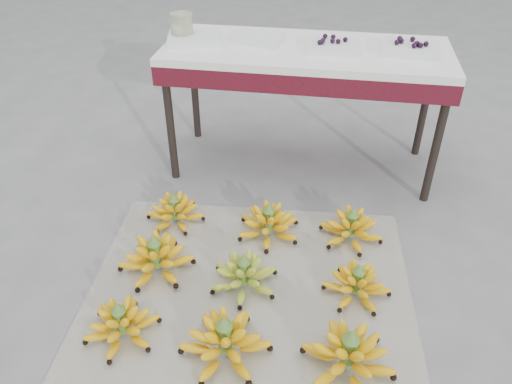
% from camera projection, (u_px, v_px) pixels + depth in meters
% --- Properties ---
extents(ground, '(60.00, 60.00, 0.00)m').
position_uv_depth(ground, '(274.00, 291.00, 1.95)').
color(ground, slate).
rests_on(ground, ground).
extents(newspaper_mat, '(1.32, 1.13, 0.01)m').
position_uv_depth(newspaper_mat, '(250.00, 289.00, 1.95)').
color(newspaper_mat, white).
rests_on(newspaper_mat, ground).
extents(bunch_front_left, '(0.32, 0.32, 0.16)m').
position_uv_depth(bunch_front_left, '(121.00, 324.00, 1.74)').
color(bunch_front_left, '#FBD002').
rests_on(bunch_front_left, newspaper_mat).
extents(bunch_front_center, '(0.37, 0.37, 0.19)m').
position_uv_depth(bunch_front_center, '(225.00, 342.00, 1.67)').
color(bunch_front_center, '#FBD002').
rests_on(bunch_front_center, newspaper_mat).
extents(bunch_front_right, '(0.38, 0.38, 0.19)m').
position_uv_depth(bunch_front_right, '(348.00, 355.00, 1.62)').
color(bunch_front_right, '#FBD002').
rests_on(bunch_front_right, newspaper_mat).
extents(bunch_mid_left, '(0.37, 0.37, 0.18)m').
position_uv_depth(bunch_mid_left, '(156.00, 258.00, 2.01)').
color(bunch_mid_left, '#FBD002').
rests_on(bunch_mid_left, newspaper_mat).
extents(bunch_mid_center, '(0.31, 0.31, 0.17)m').
position_uv_depth(bunch_mid_center, '(244.00, 275.00, 1.93)').
color(bunch_mid_center, '#7EA831').
rests_on(bunch_mid_center, newspaper_mat).
extents(bunch_mid_right, '(0.33, 0.33, 0.15)m').
position_uv_depth(bunch_mid_right, '(357.00, 284.00, 1.90)').
color(bunch_mid_right, '#FBD002').
rests_on(bunch_mid_right, newspaper_mat).
extents(bunch_back_left, '(0.29, 0.29, 0.16)m').
position_uv_depth(bunch_back_left, '(175.00, 212.00, 2.27)').
color(bunch_back_left, '#FBD002').
rests_on(bunch_back_left, newspaper_mat).
extents(bunch_back_center, '(0.36, 0.36, 0.17)m').
position_uv_depth(bunch_back_center, '(269.00, 224.00, 2.19)').
color(bunch_back_center, '#FBD002').
rests_on(bunch_back_center, newspaper_mat).
extents(bunch_back_right, '(0.33, 0.33, 0.17)m').
position_uv_depth(bunch_back_right, '(351.00, 228.00, 2.17)').
color(bunch_back_right, '#FBD002').
rests_on(bunch_back_right, newspaper_mat).
extents(vendor_table, '(1.35, 0.54, 0.65)m').
position_uv_depth(vendor_table, '(306.00, 62.00, 2.38)').
color(vendor_table, black).
rests_on(vendor_table, ground).
extents(tray_far_left, '(0.29, 0.23, 0.04)m').
position_uv_depth(tray_far_left, '(195.00, 38.00, 2.39)').
color(tray_far_left, silver).
rests_on(tray_far_left, vendor_table).
extents(tray_left, '(0.25, 0.20, 0.04)m').
position_uv_depth(tray_left, '(259.00, 38.00, 2.39)').
color(tray_left, silver).
rests_on(tray_left, vendor_table).
extents(tray_right, '(0.24, 0.17, 0.06)m').
position_uv_depth(tray_right, '(333.00, 46.00, 2.30)').
color(tray_right, silver).
rests_on(tray_right, vendor_table).
extents(tray_far_right, '(0.27, 0.20, 0.06)m').
position_uv_depth(tray_far_right, '(410.00, 48.00, 2.27)').
color(tray_far_right, silver).
rests_on(tray_far_right, vendor_table).
extents(glass_jar, '(0.13, 0.13, 0.13)m').
position_uv_depth(glass_jar, '(182.00, 28.00, 2.37)').
color(glass_jar, beige).
rests_on(glass_jar, vendor_table).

